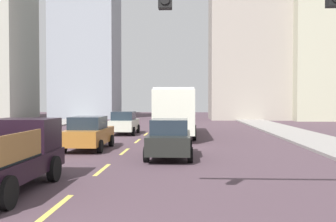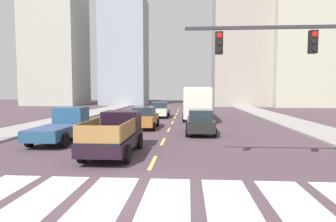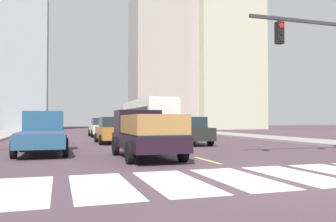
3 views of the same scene
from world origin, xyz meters
name	(u,v)px [view 2 (image 2 of 3)]	position (x,y,z in m)	size (l,w,h in m)	color
ground_plane	(135,198)	(0.00, 0.00, 0.00)	(160.00, 160.00, 0.00)	#4C3943
sidewalk_right	(297,124)	(11.11, 18.00, 0.07)	(3.56, 110.00, 0.15)	gray
sidewalk_left	(54,122)	(-11.11, 18.00, 0.07)	(3.56, 110.00, 0.15)	gray
crosswalk_stripe_3	(46,195)	(-2.65, 0.00, 0.00)	(1.37, 3.57, 0.01)	white
crosswalk_stripe_4	(105,197)	(-0.88, 0.00, 0.00)	(1.37, 3.57, 0.01)	white
crosswalk_stripe_5	(166,198)	(0.88, 0.00, 0.00)	(1.37, 3.57, 0.01)	white
crosswalk_stripe_6	(229,200)	(2.65, 0.00, 0.00)	(1.37, 3.57, 0.01)	white
crosswalk_stripe_7	(294,202)	(4.42, 0.00, 0.00)	(1.37, 3.57, 0.01)	white
lane_dash_0	(153,162)	(0.00, 4.00, 0.00)	(0.16, 2.40, 0.01)	#E0CA54
lane_dash_1	(163,141)	(0.00, 9.00, 0.00)	(0.16, 2.40, 0.01)	#E0CA54
lane_dash_2	(169,130)	(0.00, 14.00, 0.00)	(0.16, 2.40, 0.01)	#E0CA54
lane_dash_3	(172,122)	(0.00, 19.00, 0.00)	(0.16, 2.40, 0.01)	#E0CA54
lane_dash_4	(175,117)	(0.00, 24.00, 0.00)	(0.16, 2.40, 0.01)	#E0CA54
lane_dash_5	(177,114)	(0.00, 29.00, 0.00)	(0.16, 2.40, 0.01)	#E0CA54
lane_dash_6	(178,111)	(0.00, 34.00, 0.00)	(0.16, 2.40, 0.01)	#E0CA54
lane_dash_7	(179,109)	(0.00, 39.00, 0.00)	(0.16, 2.40, 0.01)	#E0CA54
pickup_stakebed	(116,134)	(-2.03, 5.76, 0.94)	(2.18, 5.20, 1.96)	black
pickup_dark	(63,126)	(-6.07, 8.84, 0.92)	(2.18, 5.20, 1.96)	navy
city_bus	(196,101)	(2.32, 22.40, 1.95)	(2.72, 10.80, 3.32)	silver
sedan_mid	(145,118)	(-1.99, 14.72, 0.86)	(2.02, 4.40, 1.72)	#A86827
sedan_near_right	(160,110)	(-1.68, 23.95, 0.86)	(2.02, 4.40, 1.72)	beige
sedan_near_left	(200,122)	(2.33, 12.09, 0.86)	(2.02, 4.40, 1.72)	black
block_mid_left	(55,23)	(-25.62, 49.58, 16.77)	(10.70, 10.29, 33.53)	#A8A99A
block_mid_right	(124,52)	(-11.67, 50.67, 10.80)	(9.05, 7.79, 21.61)	#8E959E
block_low_left	(245,17)	(12.11, 48.29, 16.80)	(11.66, 8.00, 33.59)	#A1978B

